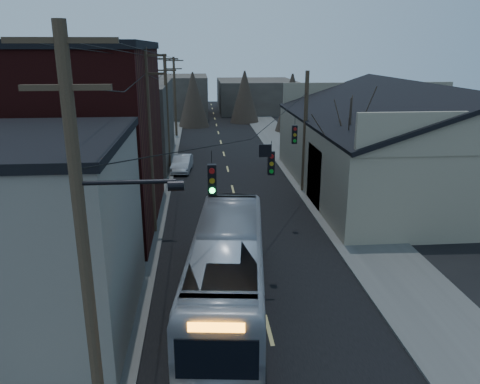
% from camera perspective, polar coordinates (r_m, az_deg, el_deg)
% --- Properties ---
extents(road_surface, '(9.00, 110.00, 0.02)m').
position_cam_1_polar(road_surface, '(38.21, -1.33, 2.07)').
color(road_surface, black).
rests_on(road_surface, ground).
extents(sidewalk_left, '(4.00, 110.00, 0.12)m').
position_cam_1_polar(sidewalk_left, '(38.34, -11.07, 1.89)').
color(sidewalk_left, '#474744').
rests_on(sidewalk_left, ground).
extents(sidewalk_right, '(4.00, 110.00, 0.12)m').
position_cam_1_polar(sidewalk_right, '(39.14, 8.22, 2.34)').
color(sidewalk_right, '#474744').
rests_on(sidewalk_right, ground).
extents(building_clapboard, '(8.00, 8.00, 7.00)m').
position_cam_1_polar(building_clapboard, '(18.32, -26.00, -5.30)').
color(building_clapboard, slate).
rests_on(building_clapboard, ground).
extents(building_brick, '(10.00, 12.00, 10.00)m').
position_cam_1_polar(building_brick, '(28.31, -20.72, 5.98)').
color(building_brick, black).
rests_on(building_brick, ground).
extents(building_left_far, '(9.00, 14.00, 7.00)m').
position_cam_1_polar(building_left_far, '(43.88, -14.50, 8.17)').
color(building_left_far, '#36302B').
rests_on(building_left_far, ground).
extents(warehouse, '(16.16, 20.60, 7.73)m').
position_cam_1_polar(warehouse, '(36.07, 20.35, 4.48)').
color(warehouse, gray).
rests_on(warehouse, ground).
extents(building_far_left, '(10.00, 12.00, 6.00)m').
position_cam_1_polar(building_far_left, '(72.24, -8.08, 11.48)').
color(building_far_left, '#36302B').
rests_on(building_far_left, ground).
extents(building_far_right, '(12.00, 14.00, 5.00)m').
position_cam_1_polar(building_far_right, '(77.74, 1.93, 11.66)').
color(building_far_right, '#36302B').
rests_on(building_far_right, ground).
extents(bare_tree, '(0.40, 0.40, 7.20)m').
position_cam_1_polar(bare_tree, '(28.95, 12.95, 4.04)').
color(bare_tree, black).
rests_on(bare_tree, ground).
extents(utility_lines, '(11.24, 45.28, 10.50)m').
position_cam_1_polar(utility_lines, '(31.37, -6.41, 7.88)').
color(utility_lines, '#382B1E').
rests_on(utility_lines, ground).
extents(bus, '(4.02, 11.86, 3.24)m').
position_cam_1_polar(bus, '(18.73, -1.55, -9.27)').
color(bus, '#9FA3AB').
rests_on(bus, ground).
extents(parked_car, '(1.83, 4.20, 1.34)m').
position_cam_1_polar(parked_car, '(39.62, -7.07, 3.48)').
color(parked_car, '#B1B4B9').
rests_on(parked_car, ground).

